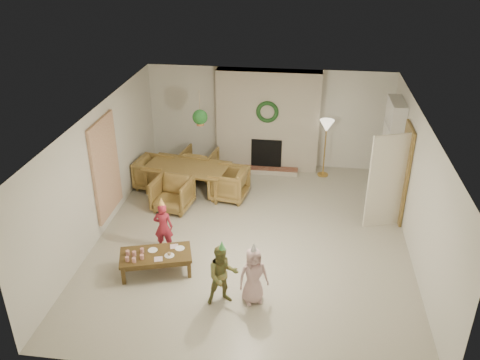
% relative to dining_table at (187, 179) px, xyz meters
% --- Properties ---
extents(floor, '(7.00, 7.00, 0.00)m').
position_rel_dining_table_xyz_m(floor, '(1.71, -1.70, -0.33)').
color(floor, '#B7B29E').
rests_on(floor, ground).
extents(ceiling, '(7.00, 7.00, 0.00)m').
position_rel_dining_table_xyz_m(ceiling, '(1.71, -1.70, 2.17)').
color(ceiling, white).
rests_on(ceiling, wall_back).
extents(wall_back, '(7.00, 0.00, 7.00)m').
position_rel_dining_table_xyz_m(wall_back, '(1.71, 1.80, 0.92)').
color(wall_back, silver).
rests_on(wall_back, floor).
extents(wall_front, '(7.00, 0.00, 7.00)m').
position_rel_dining_table_xyz_m(wall_front, '(1.71, -5.20, 0.92)').
color(wall_front, silver).
rests_on(wall_front, floor).
extents(wall_left, '(0.00, 7.00, 7.00)m').
position_rel_dining_table_xyz_m(wall_left, '(-1.29, -1.70, 0.92)').
color(wall_left, silver).
rests_on(wall_left, floor).
extents(wall_right, '(0.00, 7.00, 7.00)m').
position_rel_dining_table_xyz_m(wall_right, '(4.71, -1.70, 0.92)').
color(wall_right, silver).
rests_on(wall_right, floor).
extents(fireplace_mass, '(2.50, 0.40, 2.50)m').
position_rel_dining_table_xyz_m(fireplace_mass, '(1.71, 1.60, 0.92)').
color(fireplace_mass, '#582F17').
rests_on(fireplace_mass, floor).
extents(fireplace_hearth, '(1.60, 0.30, 0.12)m').
position_rel_dining_table_xyz_m(fireplace_hearth, '(1.71, 1.25, -0.27)').
color(fireplace_hearth, maroon).
rests_on(fireplace_hearth, floor).
extents(fireplace_firebox, '(0.75, 0.12, 0.75)m').
position_rel_dining_table_xyz_m(fireplace_firebox, '(1.71, 1.42, 0.12)').
color(fireplace_firebox, black).
rests_on(fireplace_firebox, floor).
extents(fireplace_wreath, '(0.54, 0.10, 0.54)m').
position_rel_dining_table_xyz_m(fireplace_wreath, '(1.71, 1.37, 1.22)').
color(fireplace_wreath, '#173D19').
rests_on(fireplace_wreath, fireplace_mass).
extents(floor_lamp_base, '(0.27, 0.27, 0.03)m').
position_rel_dining_table_xyz_m(floor_lamp_base, '(3.13, 1.30, -0.31)').
color(floor_lamp_base, gold).
rests_on(floor_lamp_base, floor).
extents(floor_lamp_post, '(0.03, 0.03, 1.30)m').
position_rel_dining_table_xyz_m(floor_lamp_post, '(3.13, 1.30, 0.35)').
color(floor_lamp_post, gold).
rests_on(floor_lamp_post, floor).
extents(floor_lamp_shade, '(0.35, 0.35, 0.29)m').
position_rel_dining_table_xyz_m(floor_lamp_shade, '(3.13, 1.30, 0.97)').
color(floor_lamp_shade, beige).
rests_on(floor_lamp_shade, floor_lamp_post).
extents(bookshelf_carcass, '(0.30, 1.00, 2.20)m').
position_rel_dining_table_xyz_m(bookshelf_carcass, '(4.55, 0.60, 0.77)').
color(bookshelf_carcass, white).
rests_on(bookshelf_carcass, floor).
extents(bookshelf_shelf_a, '(0.30, 0.92, 0.03)m').
position_rel_dining_table_xyz_m(bookshelf_shelf_a, '(4.53, 0.60, 0.12)').
color(bookshelf_shelf_a, white).
rests_on(bookshelf_shelf_a, bookshelf_carcass).
extents(bookshelf_shelf_b, '(0.30, 0.92, 0.03)m').
position_rel_dining_table_xyz_m(bookshelf_shelf_b, '(4.53, 0.60, 0.52)').
color(bookshelf_shelf_b, white).
rests_on(bookshelf_shelf_b, bookshelf_carcass).
extents(bookshelf_shelf_c, '(0.30, 0.92, 0.03)m').
position_rel_dining_table_xyz_m(bookshelf_shelf_c, '(4.53, 0.60, 0.92)').
color(bookshelf_shelf_c, white).
rests_on(bookshelf_shelf_c, bookshelf_carcass).
extents(bookshelf_shelf_d, '(0.30, 0.92, 0.03)m').
position_rel_dining_table_xyz_m(bookshelf_shelf_d, '(4.53, 0.60, 1.32)').
color(bookshelf_shelf_d, white).
rests_on(bookshelf_shelf_d, bookshelf_carcass).
extents(books_row_lower, '(0.20, 0.40, 0.24)m').
position_rel_dining_table_xyz_m(books_row_lower, '(4.51, 0.45, 0.26)').
color(books_row_lower, '#AA1F26').
rests_on(books_row_lower, bookshelf_shelf_a).
extents(books_row_mid, '(0.20, 0.44, 0.24)m').
position_rel_dining_table_xyz_m(books_row_mid, '(4.51, 0.65, 0.66)').
color(books_row_mid, '#295C99').
rests_on(books_row_mid, bookshelf_shelf_b).
extents(books_row_upper, '(0.20, 0.36, 0.22)m').
position_rel_dining_table_xyz_m(books_row_upper, '(4.51, 0.50, 1.05)').
color(books_row_upper, gold).
rests_on(books_row_upper, bookshelf_shelf_c).
extents(door_frame, '(0.05, 0.86, 2.04)m').
position_rel_dining_table_xyz_m(door_frame, '(4.67, -0.50, 0.69)').
color(door_frame, olive).
rests_on(door_frame, floor).
extents(door_leaf, '(0.77, 0.32, 2.00)m').
position_rel_dining_table_xyz_m(door_leaf, '(4.29, -0.88, 0.67)').
color(door_leaf, beige).
rests_on(door_leaf, floor).
extents(curtain_panel, '(0.06, 1.20, 2.00)m').
position_rel_dining_table_xyz_m(curtain_panel, '(-1.25, -1.50, 0.92)').
color(curtain_panel, beige).
rests_on(curtain_panel, wall_left).
extents(dining_table, '(1.99, 1.32, 0.65)m').
position_rel_dining_table_xyz_m(dining_table, '(0.00, 0.00, 0.00)').
color(dining_table, olive).
rests_on(dining_table, floor).
extents(dining_chair_near, '(0.89, 0.90, 0.72)m').
position_rel_dining_table_xyz_m(dining_chair_near, '(-0.13, -0.80, 0.03)').
color(dining_chair_near, olive).
rests_on(dining_chair_near, floor).
extents(dining_chair_far, '(0.89, 0.90, 0.72)m').
position_rel_dining_table_xyz_m(dining_chair_far, '(0.13, 0.80, 0.03)').
color(dining_chair_far, olive).
rests_on(dining_chair_far, floor).
extents(dining_chair_left, '(0.90, 0.89, 0.72)m').
position_rel_dining_table_xyz_m(dining_chair_left, '(-0.80, 0.13, 0.03)').
color(dining_chair_left, olive).
rests_on(dining_chair_left, floor).
extents(dining_chair_right, '(0.90, 0.89, 0.72)m').
position_rel_dining_table_xyz_m(dining_chair_right, '(1.00, -0.16, 0.03)').
color(dining_chair_right, olive).
rests_on(dining_chair_right, floor).
extents(hanging_plant_cord, '(0.01, 0.01, 0.70)m').
position_rel_dining_table_xyz_m(hanging_plant_cord, '(0.41, -0.20, 1.82)').
color(hanging_plant_cord, tan).
rests_on(hanging_plant_cord, ceiling).
extents(hanging_plant_pot, '(0.16, 0.16, 0.12)m').
position_rel_dining_table_xyz_m(hanging_plant_pot, '(0.41, -0.20, 1.47)').
color(hanging_plant_pot, '#965830').
rests_on(hanging_plant_pot, hanging_plant_cord).
extents(hanging_plant_foliage, '(0.32, 0.32, 0.32)m').
position_rel_dining_table_xyz_m(hanging_plant_foliage, '(0.41, -0.20, 1.59)').
color(hanging_plant_foliage, '#16441A').
rests_on(hanging_plant_foliage, hanging_plant_pot).
extents(coffee_table_top, '(1.37, 0.95, 0.06)m').
position_rel_dining_table_xyz_m(coffee_table_top, '(0.14, -3.03, 0.03)').
color(coffee_table_top, '#4F3B1A').
rests_on(coffee_table_top, floor).
extents(coffee_table_apron, '(1.25, 0.83, 0.08)m').
position_rel_dining_table_xyz_m(coffee_table_apron, '(0.14, -3.03, -0.04)').
color(coffee_table_apron, '#4F3B1A').
rests_on(coffee_table_apron, floor).
extents(coffee_leg_fl, '(0.08, 0.08, 0.32)m').
position_rel_dining_table_xyz_m(coffee_leg_fl, '(-0.32, -3.44, -0.16)').
color(coffee_leg_fl, '#4F3B1A').
rests_on(coffee_leg_fl, floor).
extents(coffee_leg_fr, '(0.08, 0.08, 0.32)m').
position_rel_dining_table_xyz_m(coffee_leg_fr, '(0.75, -3.11, -0.16)').
color(coffee_leg_fr, '#4F3B1A').
rests_on(coffee_leg_fr, floor).
extents(coffee_leg_bl, '(0.08, 0.08, 0.32)m').
position_rel_dining_table_xyz_m(coffee_leg_bl, '(-0.47, -2.95, -0.16)').
color(coffee_leg_bl, '#4F3B1A').
rests_on(coffee_leg_bl, floor).
extents(coffee_leg_br, '(0.08, 0.08, 0.32)m').
position_rel_dining_table_xyz_m(coffee_leg_br, '(0.61, -2.63, -0.16)').
color(coffee_leg_br, '#4F3B1A').
rests_on(coffee_leg_br, floor).
extents(cup_a, '(0.08, 0.08, 0.09)m').
position_rel_dining_table_xyz_m(cup_a, '(-0.27, -3.31, 0.10)').
color(cup_a, silver).
rests_on(cup_a, coffee_table_top).
extents(cup_b, '(0.08, 0.08, 0.09)m').
position_rel_dining_table_xyz_m(cup_b, '(-0.33, -3.12, 0.10)').
color(cup_b, silver).
rests_on(cup_b, coffee_table_top).
extents(cup_c, '(0.08, 0.08, 0.09)m').
position_rel_dining_table_xyz_m(cup_c, '(-0.15, -3.32, 0.10)').
color(cup_c, silver).
rests_on(cup_c, coffee_table_top).
extents(cup_d, '(0.08, 0.08, 0.09)m').
position_rel_dining_table_xyz_m(cup_d, '(-0.21, -3.14, 0.10)').
color(cup_d, silver).
rests_on(cup_d, coffee_table_top).
extents(cup_e, '(0.08, 0.08, 0.09)m').
position_rel_dining_table_xyz_m(cup_e, '(-0.04, -3.21, 0.10)').
color(cup_e, silver).
rests_on(cup_e, coffee_table_top).
extents(cup_f, '(0.08, 0.08, 0.09)m').
position_rel_dining_table_xyz_m(cup_f, '(-0.10, -3.03, 0.10)').
color(cup_f, silver).
rests_on(cup_f, coffee_table_top).
extents(plate_a, '(0.21, 0.21, 0.01)m').
position_rel_dining_table_xyz_m(plate_a, '(0.06, -2.94, 0.06)').
color(plate_a, white).
rests_on(plate_a, coffee_table_top).
extents(plate_b, '(0.21, 0.21, 0.01)m').
position_rel_dining_table_xyz_m(plate_b, '(0.40, -3.05, 0.06)').
color(plate_b, white).
rests_on(plate_b, coffee_table_top).
extents(plate_c, '(0.21, 0.21, 0.01)m').
position_rel_dining_table_xyz_m(plate_c, '(0.53, -2.82, 0.06)').
color(plate_c, white).
rests_on(plate_c, coffee_table_top).
extents(food_scoop, '(0.08, 0.08, 0.07)m').
position_rel_dining_table_xyz_m(food_scoop, '(0.40, -3.05, 0.10)').
color(food_scoop, tan).
rests_on(food_scoop, plate_b).
extents(napkin_left, '(0.18, 0.18, 0.01)m').
position_rel_dining_table_xyz_m(napkin_left, '(0.24, -3.18, 0.06)').
color(napkin_left, '#D59DAB').
rests_on(napkin_left, coffee_table_top).
extents(napkin_right, '(0.18, 0.18, 0.01)m').
position_rel_dining_table_xyz_m(napkin_right, '(0.41, -2.77, 0.06)').
color(napkin_right, '#D59DAB').
rests_on(napkin_right, coffee_table_top).
extents(child_red, '(0.37, 0.26, 0.98)m').
position_rel_dining_table_xyz_m(child_red, '(0.10, -2.33, 0.17)').
color(child_red, '#A12233').
rests_on(child_red, floor).
extents(party_hat_red, '(0.17, 0.17, 0.19)m').
position_rel_dining_table_xyz_m(party_hat_red, '(0.10, -2.33, 0.70)').
color(party_hat_red, '#FFFD54').
rests_on(party_hat_red, child_red).
extents(child_plaid, '(0.63, 0.56, 1.07)m').
position_rel_dining_table_xyz_m(child_plaid, '(1.44, -3.67, 0.21)').
color(child_plaid, '#986329').
rests_on(child_plaid, floor).
extents(party_hat_plaid, '(0.13, 0.13, 0.17)m').
position_rel_dining_table_xyz_m(party_hat_plaid, '(1.44, -3.67, 0.78)').
color(party_hat_plaid, '#52C05B').
rests_on(party_hat_plaid, child_plaid).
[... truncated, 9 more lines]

